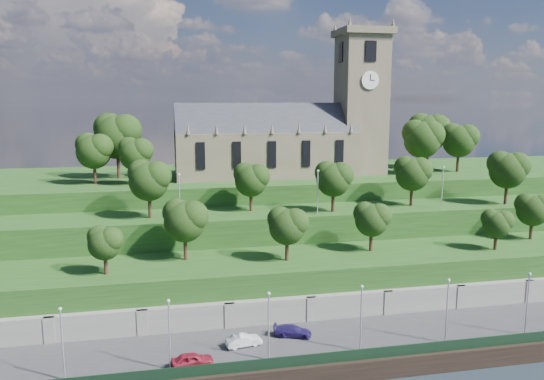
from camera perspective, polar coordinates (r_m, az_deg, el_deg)
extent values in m
plane|color=black|center=(59.78, 12.18, -19.16)|extent=(320.00, 320.00, 0.00)
cube|color=#2D2D30|center=(64.23, 9.99, -15.95)|extent=(160.00, 12.00, 2.00)
cube|color=black|center=(59.22, 12.24, -18.25)|extent=(160.00, 0.50, 2.20)
cube|color=black|center=(59.06, 12.03, -16.69)|extent=(160.00, 0.10, 1.20)
cube|color=slate|center=(68.73, 8.16, -12.76)|extent=(160.00, 2.00, 5.00)
cube|color=slate|center=(65.74, -22.76, -14.53)|extent=(1.20, 0.60, 5.00)
cube|color=slate|center=(64.50, -13.73, -14.50)|extent=(1.20, 0.60, 5.00)
cube|color=slate|center=(64.79, -4.59, -14.13)|extent=(1.20, 0.60, 5.00)
cube|color=slate|center=(66.60, 4.23, -13.44)|extent=(1.20, 0.60, 5.00)
cube|color=slate|center=(69.81, 12.35, -12.52)|extent=(1.20, 0.60, 5.00)
cube|color=slate|center=(74.24, 19.57, -11.50)|extent=(1.20, 0.60, 5.00)
cube|color=slate|center=(79.68, 25.85, -10.46)|extent=(1.20, 0.60, 5.00)
cube|color=#1A3E14|center=(73.49, 6.59, -9.96)|extent=(160.00, 12.00, 8.00)
cube|color=#1A3E14|center=(82.90, 4.25, -6.18)|extent=(160.00, 10.00, 12.00)
cube|color=#1A3E14|center=(102.31, 1.07, -2.22)|extent=(160.00, 32.00, 15.00)
cube|color=brown|center=(95.86, -0.73, 3.93)|extent=(32.00, 12.00, 8.00)
cube|color=#24262C|center=(95.54, -0.73, 6.32)|extent=(32.00, 10.18, 10.18)
cone|color=brown|center=(87.89, -9.04, 6.49)|extent=(0.70, 0.70, 1.80)
cone|color=brown|center=(88.22, -6.00, 6.57)|extent=(0.70, 0.70, 1.80)
cone|color=brown|center=(88.80, -2.98, 6.63)|extent=(0.70, 0.70, 1.80)
cone|color=brown|center=(89.61, -0.01, 6.67)|extent=(0.70, 0.70, 1.80)
cone|color=brown|center=(90.66, 2.90, 6.69)|extent=(0.70, 0.70, 1.80)
cone|color=brown|center=(91.93, 5.74, 6.70)|extent=(0.70, 0.70, 1.80)
cone|color=brown|center=(93.42, 8.50, 6.69)|extent=(0.70, 0.70, 1.80)
cube|color=black|center=(88.27, -7.67, 3.67)|extent=(1.40, 0.25, 4.50)
cube|color=black|center=(88.87, -3.80, 3.78)|extent=(1.40, 0.25, 4.50)
cube|color=black|center=(89.87, 0.00, 3.86)|extent=(1.40, 0.25, 4.50)
cube|color=black|center=(91.26, 3.71, 3.93)|extent=(1.40, 0.25, 4.50)
cube|color=black|center=(93.01, 7.28, 3.98)|extent=(1.40, 0.25, 4.50)
cube|color=brown|center=(100.33, 9.54, 8.92)|extent=(8.00, 8.00, 25.00)
cube|color=brown|center=(101.03, 9.76, 16.37)|extent=(9.20, 9.20, 1.20)
cone|color=brown|center=(96.09, 8.35, 17.48)|extent=(0.80, 0.80, 1.60)
cone|color=brown|center=(103.59, 6.78, 16.94)|extent=(0.80, 0.80, 1.60)
cone|color=brown|center=(99.03, 12.91, 17.10)|extent=(0.80, 0.80, 1.60)
cone|color=brown|center=(106.33, 11.06, 16.64)|extent=(0.80, 0.80, 1.60)
cube|color=black|center=(96.88, 10.59, 14.49)|extent=(2.00, 0.25, 3.50)
cube|color=black|center=(104.47, 8.86, 14.18)|extent=(2.00, 0.25, 3.50)
cube|color=black|center=(99.28, 7.43, 14.45)|extent=(0.25, 2.00, 3.50)
cube|color=black|center=(102.19, 11.90, 14.19)|extent=(0.25, 2.00, 3.50)
cylinder|color=white|center=(96.54, 10.51, 11.54)|extent=(3.20, 0.30, 3.20)
cylinder|color=white|center=(101.92, 11.82, 11.39)|extent=(0.30, 3.20, 3.20)
cube|color=black|center=(96.39, 10.56, 11.84)|extent=(0.12, 0.05, 1.10)
cube|color=black|center=(96.52, 10.77, 11.53)|extent=(0.80, 0.05, 0.12)
cylinder|color=black|center=(66.96, -17.45, -7.57)|extent=(0.47, 0.47, 2.55)
sphere|color=black|center=(66.29, -17.56, -5.54)|extent=(3.96, 3.96, 3.96)
sphere|color=black|center=(65.67, -16.93, -5.11)|extent=(2.97, 2.97, 2.97)
sphere|color=black|center=(66.65, -18.14, -4.78)|extent=(2.77, 2.77, 2.77)
cylinder|color=black|center=(70.31, -9.30, -6.03)|extent=(0.51, 0.51, 3.46)
sphere|color=black|center=(69.48, -9.38, -3.38)|extent=(5.38, 5.38, 5.38)
sphere|color=black|center=(68.82, -8.48, -2.79)|extent=(4.04, 4.04, 4.04)
sphere|color=black|center=(69.88, -10.20, -2.42)|extent=(3.77, 3.77, 3.77)
cylinder|color=black|center=(69.13, 1.62, -6.36)|extent=(0.50, 0.50, 3.05)
sphere|color=black|center=(68.38, 1.63, -3.98)|extent=(4.74, 4.74, 4.74)
sphere|color=black|center=(67.98, 2.51, -3.45)|extent=(3.56, 3.56, 3.56)
sphere|color=black|center=(68.54, 0.85, -3.13)|extent=(3.32, 3.32, 3.32)
cylinder|color=black|center=(74.66, 10.60, -5.34)|extent=(0.49, 0.49, 2.95)
sphere|color=black|center=(73.98, 10.67, -3.21)|extent=(4.59, 4.59, 4.59)
sphere|color=black|center=(73.76, 11.48, -2.73)|extent=(3.44, 3.44, 3.44)
sphere|color=black|center=(74.01, 9.95, -2.46)|extent=(3.21, 3.21, 3.21)
cylinder|color=black|center=(80.21, 22.91, -5.08)|extent=(0.47, 0.47, 2.47)
sphere|color=black|center=(79.67, 23.02, -3.42)|extent=(3.84, 3.84, 3.84)
sphere|color=black|center=(79.68, 23.66, -3.04)|extent=(2.88, 2.88, 2.88)
sphere|color=black|center=(79.52, 22.46, -2.84)|extent=(2.69, 2.69, 2.69)
cylinder|color=black|center=(88.29, 26.09, -3.83)|extent=(0.49, 0.49, 2.99)
sphere|color=black|center=(87.71, 26.23, -1.99)|extent=(4.66, 4.66, 4.66)
sphere|color=black|center=(87.79, 26.93, -1.57)|extent=(3.49, 3.49, 3.49)
sphere|color=black|center=(87.50, 25.62, -1.35)|extent=(3.26, 3.26, 3.26)
cylinder|color=black|center=(77.15, -13.01, -1.64)|extent=(0.52, 0.52, 3.60)
sphere|color=black|center=(76.56, -13.11, 0.91)|extent=(5.60, 5.60, 5.60)
sphere|color=black|center=(75.86, -12.30, 1.50)|extent=(4.20, 4.20, 4.20)
sphere|color=black|center=(77.13, -13.86, 1.78)|extent=(3.92, 3.92, 3.92)
cylinder|color=black|center=(80.13, -2.27, -1.14)|extent=(0.50, 0.50, 3.16)
sphere|color=black|center=(79.61, -2.29, 1.02)|extent=(4.91, 4.91, 4.91)
sphere|color=black|center=(79.18, -1.53, 1.51)|extent=(3.69, 3.69, 3.69)
sphere|color=black|center=(79.93, -2.97, 1.76)|extent=(3.44, 3.44, 3.44)
cylinder|color=black|center=(80.05, 6.58, -1.16)|extent=(0.51, 0.51, 3.29)
sphere|color=black|center=(79.51, 6.63, 1.09)|extent=(5.12, 5.12, 5.12)
sphere|color=black|center=(79.24, 7.46, 1.61)|extent=(3.84, 3.84, 3.84)
sphere|color=black|center=(79.70, 5.88, 1.87)|extent=(3.59, 3.59, 3.59)
cylinder|color=black|center=(87.00, 14.76, -0.51)|extent=(0.51, 0.51, 3.39)
sphere|color=black|center=(86.50, 14.86, 1.62)|extent=(5.27, 5.27, 5.27)
sphere|color=black|center=(86.40, 15.66, 2.11)|extent=(3.96, 3.96, 3.96)
sphere|color=black|center=(86.54, 14.15, 2.36)|extent=(3.69, 3.69, 3.69)
cylinder|color=black|center=(93.18, 23.86, -0.27)|extent=(0.52, 0.52, 3.70)
sphere|color=black|center=(92.68, 24.01, 1.91)|extent=(5.75, 5.75, 5.75)
sphere|color=black|center=(92.79, 24.83, 2.40)|extent=(4.32, 4.32, 4.32)
sphere|color=black|center=(92.55, 23.30, 2.67)|extent=(4.03, 4.03, 4.03)
cylinder|color=black|center=(91.15, -18.52, 1.74)|extent=(0.52, 0.52, 3.61)
sphere|color=black|center=(90.76, -18.64, 3.92)|extent=(5.62, 5.62, 5.62)
sphere|color=black|center=(90.00, -18.00, 4.45)|extent=(4.21, 4.21, 4.21)
sphere|color=black|center=(91.48, -19.24, 4.64)|extent=(3.93, 3.93, 3.93)
cylinder|color=black|center=(96.66, -16.21, 2.67)|extent=(0.58, 0.58, 4.91)
sphere|color=black|center=(96.22, -16.34, 5.48)|extent=(7.64, 7.64, 7.64)
sphere|color=black|center=(95.28, -15.49, 6.17)|extent=(5.73, 5.73, 5.73)
sphere|color=black|center=(97.20, -17.13, 6.38)|extent=(5.35, 5.35, 5.35)
cylinder|color=black|center=(88.61, -14.42, 1.63)|extent=(0.51, 0.51, 3.32)
sphere|color=black|center=(88.23, -14.50, 3.69)|extent=(5.17, 5.17, 5.17)
sphere|color=black|center=(87.60, -13.87, 4.19)|extent=(3.88, 3.88, 3.88)
sphere|color=black|center=(88.83, -15.10, 4.37)|extent=(3.62, 3.62, 3.62)
cylinder|color=black|center=(101.65, 15.76, 2.85)|extent=(0.55, 0.55, 4.32)
sphere|color=black|center=(101.26, 15.87, 5.20)|extent=(6.72, 6.72, 6.72)
sphere|color=black|center=(101.23, 16.75, 5.73)|extent=(5.04, 5.04, 5.04)
sphere|color=black|center=(101.39, 15.09, 6.00)|extent=(4.71, 4.71, 4.71)
cylinder|color=black|center=(111.16, 16.36, 3.49)|extent=(0.57, 0.57, 4.73)
sphere|color=black|center=(110.79, 16.47, 5.84)|extent=(7.35, 7.35, 7.35)
sphere|color=black|center=(110.78, 17.35, 6.36)|extent=(5.51, 5.51, 5.51)
sphere|color=black|center=(110.93, 15.69, 6.64)|extent=(5.15, 5.15, 5.15)
cylinder|color=black|center=(107.58, 19.36, 2.94)|extent=(0.54, 0.54, 3.98)
sphere|color=black|center=(107.23, 19.47, 4.98)|extent=(6.19, 6.19, 6.19)
sphere|color=black|center=(107.28, 20.24, 5.43)|extent=(4.64, 4.64, 4.64)
sphere|color=black|center=(107.26, 18.80, 5.68)|extent=(4.33, 4.33, 4.33)
cylinder|color=#B2B2B7|center=(56.15, -21.60, -15.29)|extent=(0.16, 0.16, 7.12)
sphere|color=silver|center=(54.74, -21.84, -11.79)|extent=(0.36, 0.36, 0.36)
cylinder|color=#B2B2B7|center=(55.23, -10.97, -15.19)|extent=(0.16, 0.16, 7.12)
sphere|color=silver|center=(53.80, -11.09, -11.63)|extent=(0.36, 0.36, 0.36)
cylinder|color=#B2B2B7|center=(56.11, -0.36, -14.59)|extent=(0.16, 0.16, 7.12)
sphere|color=silver|center=(54.70, -0.37, -11.07)|extent=(0.36, 0.36, 0.36)
cylinder|color=#B2B2B7|center=(58.71, 9.54, -13.59)|extent=(0.16, 0.16, 7.12)
sphere|color=silver|center=(57.36, 9.64, -10.21)|extent=(0.36, 0.36, 0.36)
cylinder|color=#B2B2B7|center=(62.81, 18.29, -12.37)|extent=(0.16, 0.16, 7.12)
sphere|color=silver|center=(61.55, 18.47, -9.19)|extent=(0.36, 0.36, 0.36)
cylinder|color=#B2B2B7|center=(68.14, 25.75, -11.10)|extent=(0.16, 0.16, 7.12)
sphere|color=silver|center=(66.98, 25.99, -8.15)|extent=(0.36, 0.36, 0.36)
cylinder|color=#B2B2B7|center=(74.93, -9.90, -0.83)|extent=(0.16, 0.16, 6.27)
sphere|color=silver|center=(74.41, -9.97, 1.63)|extent=(0.36, 0.36, 0.36)
cylinder|color=#B2B2B7|center=(78.04, 4.93, -0.30)|extent=(0.16, 0.16, 6.27)
sphere|color=silver|center=(77.54, 4.97, 2.07)|extent=(0.36, 0.36, 0.36)
cylinder|color=#B2B2B7|center=(85.83, 17.85, 0.18)|extent=(0.16, 0.16, 6.27)
sphere|color=silver|center=(85.38, 17.96, 2.33)|extent=(0.36, 0.36, 0.36)
imported|color=maroon|center=(56.68, -8.58, -17.62)|extent=(4.37, 2.04, 1.45)
imported|color=silver|center=(60.32, -3.08, -15.84)|extent=(4.15, 2.02, 1.31)
imported|color=#231854|center=(62.49, 2.22, -14.90)|extent=(4.69, 3.09, 1.26)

